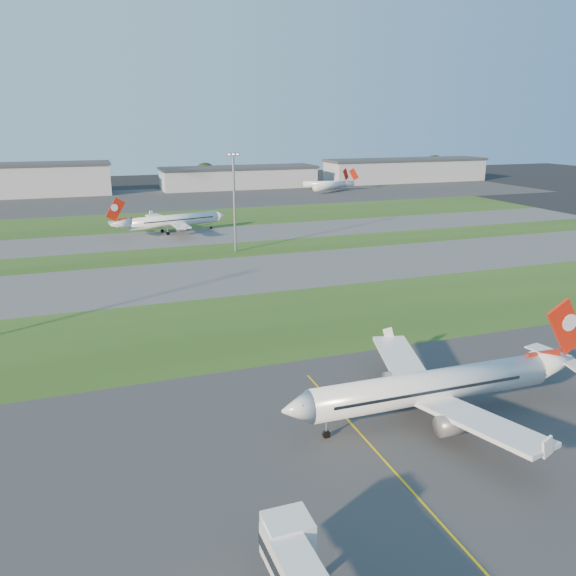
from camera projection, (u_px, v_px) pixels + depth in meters
name	position (u px, v px, depth m)	size (l,w,h in m)	color
ground	(382.00, 528.00, 47.75)	(700.00, 700.00, 0.00)	black
apron_near	(382.00, 528.00, 47.75)	(300.00, 70.00, 0.01)	#333335
grass_strip_a	(232.00, 327.00, 94.73)	(300.00, 34.00, 0.01)	#254316
taxiway_a	(196.00, 278.00, 124.54)	(300.00, 32.00, 0.01)	#515154
grass_strip_b	(178.00, 254.00, 147.13)	(300.00, 18.00, 0.01)	#254316
taxiway_b	(167.00, 238.00, 167.00)	(300.00, 26.00, 0.01)	#515154
grass_strip_c	(153.00, 221.00, 196.82)	(300.00, 40.00, 0.01)	#254316
apron_far	(138.00, 200.00, 251.02)	(400.00, 80.00, 0.01)	#333335
yellow_line	(433.00, 515.00, 49.36)	(0.25, 60.00, 0.02)	gold
airliner_parked	(433.00, 387.00, 64.35)	(36.74, 31.19, 11.47)	white
airliner_taxiing	(174.00, 221.00, 174.28)	(34.68, 29.11, 10.96)	white
mini_jet_near	(331.00, 186.00, 276.41)	(25.40, 16.24, 9.48)	white
mini_jet_far	(329.00, 184.00, 284.27)	(28.21, 9.17, 9.48)	white
light_mast_centre	(234.00, 196.00, 145.95)	(3.20, 0.70, 25.80)	gray
hangar_west	(31.00, 180.00, 261.49)	(71.40, 23.00, 15.20)	#95989D
hangar_east	(239.00, 177.00, 294.22)	(81.60, 23.00, 11.20)	#95989D
hangar_far_east	(406.00, 170.00, 326.10)	(96.90, 23.00, 13.20)	#95989D
tree_mid_west	(88.00, 180.00, 279.98)	(9.90, 9.90, 10.80)	black
tree_mid_east	(205.00, 174.00, 301.71)	(11.55, 11.55, 12.60)	black
tree_east	(334.00, 171.00, 324.21)	(10.45, 10.45, 11.40)	black
tree_far_east	(434.00, 165.00, 349.97)	(12.65, 12.65, 13.80)	black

